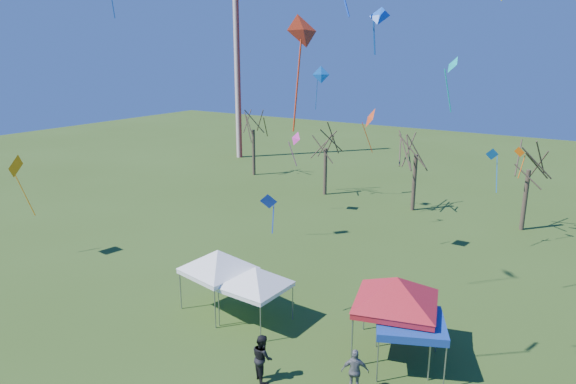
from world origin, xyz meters
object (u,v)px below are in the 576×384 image
tent_blue (410,323)px  person_dark (262,357)px  tree_1 (326,131)px  tree_0 (253,113)px  tent_red (397,282)px  tree_2 (417,134)px  tree_3 (532,148)px  radio_mast (237,53)px  person_grey (355,371)px  tent_white_west (218,254)px  tent_white_mid (256,271)px

tent_blue → person_dark: size_ratio=1.85×
tree_1 → tent_blue: size_ratio=2.09×
tree_0 → tent_red: bearing=-43.4°
tree_0 → tent_blue: tree_0 is taller
tree_1 → tent_red: bearing=-54.5°
tree_2 → tent_blue: size_ratio=2.27×
tent_blue → tree_3: bearing=87.2°
radio_mast → person_grey: (31.88, -33.49, -11.61)m
person_dark → person_grey: bearing=-124.9°
tent_white_west → person_grey: tent_white_west is taller
tent_white_mid → tent_red: size_ratio=0.84×
radio_mast → tent_red: 45.06m
tree_0 → radio_mast: bearing=137.2°
person_grey → tree_2: bearing=-102.0°
radio_mast → person_dark: 46.40m
tent_white_west → tent_red: tent_red is taller
tent_red → person_dark: bearing=-128.8°
tree_1 → person_grey: tree_1 is taller
tree_0 → tree_2: (18.48, -3.01, -0.20)m
tent_blue → tree_0: bearing=136.9°
tent_white_mid → person_dark: size_ratio=1.95×
radio_mast → tent_red: (32.14, -30.21, -9.18)m
tree_1 → person_dark: 28.22m
tent_blue → radio_mast: bearing=137.0°
tree_3 → person_dark: bearing=-102.6°
tree_3 → tent_red: tree_3 is taller
tent_blue → tent_red: bearing=145.6°
tree_0 → tent_white_mid: tree_0 is taller
tent_white_west → tent_white_mid: tent_white_west is taller
tree_0 → tree_2: bearing=-9.2°
tent_white_west → tent_red: size_ratio=0.91×
tent_white_west → tent_white_mid: size_ratio=1.08×
tree_3 → person_dark: (-5.56, -24.82, -5.11)m
tree_3 → person_grey: bearing=-95.2°
tree_1 → tent_blue: (15.78, -21.46, -3.82)m
tree_3 → tent_red: 20.53m
tree_1 → tree_3: bearing=-2.1°
tent_white_west → person_grey: bearing=-14.8°
radio_mast → tree_3: radio_mast is taller
tent_white_west → radio_mast: bearing=126.7°
tree_3 → tent_red: bearing=-95.3°
tent_white_mid → person_grey: (6.24, -2.14, -1.80)m
tree_1 → tree_2: size_ratio=0.92×
tree_1 → tent_white_mid: (8.41, -22.00, -3.10)m
tree_2 → person_grey: size_ratio=4.59×
tree_0 → tent_white_mid: 31.12m
radio_mast → tree_2: (25.63, -9.62, -6.21)m
tree_0 → tree_3: tree_0 is taller
tree_1 → tent_blue: bearing=-53.7°
tent_red → tent_white_west: bearing=-173.6°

